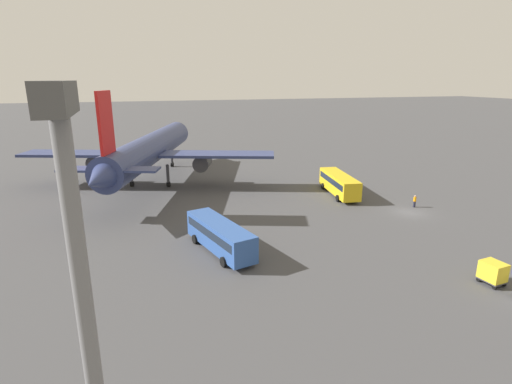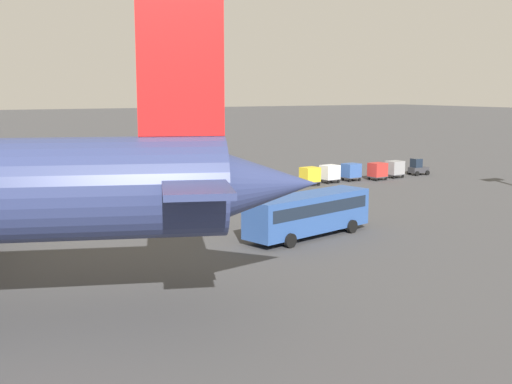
% 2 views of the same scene
% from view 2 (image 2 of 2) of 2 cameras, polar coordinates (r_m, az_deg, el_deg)
% --- Properties ---
extents(ground_plane, '(600.00, 600.00, 0.00)m').
position_cam_2_polar(ground_plane, '(69.70, -10.89, 0.13)').
color(ground_plane, '#424244').
extents(shuttle_bus_near, '(11.53, 4.45, 3.20)m').
position_cam_2_polar(shuttle_bus_near, '(62.30, -18.93, 0.53)').
color(shuttle_bus_near, gold).
rests_on(shuttle_bus_near, ground).
extents(shuttle_bus_far, '(11.11, 5.31, 3.16)m').
position_cam_2_polar(shuttle_bus_far, '(46.85, 4.68, -1.72)').
color(shuttle_bus_far, '#2D5199').
rests_on(shuttle_bus_far, ground).
extents(baggage_tug, '(2.42, 1.66, 2.10)m').
position_cam_2_polar(baggage_tug, '(83.38, 14.18, 2.12)').
color(baggage_tug, '#333338').
rests_on(baggage_tug, ground).
extents(worker_person, '(0.38, 0.38, 1.74)m').
position_cam_2_polar(worker_person, '(71.19, -12.81, 0.96)').
color(worker_person, '#1E1E2D').
rests_on(worker_person, ground).
extents(cargo_cart_grey, '(2.17, 1.89, 2.06)m').
position_cam_2_polar(cargo_cart_grey, '(80.09, 12.23, 2.09)').
color(cargo_cart_grey, '#38383D').
rests_on(cargo_cart_grey, ground).
extents(cargo_cart_red, '(2.17, 1.89, 2.06)m').
position_cam_2_polar(cargo_cart_red, '(77.60, 10.75, 1.92)').
color(cargo_cart_red, '#38383D').
rests_on(cargo_cart_red, ground).
extents(cargo_cart_blue, '(2.17, 1.89, 2.06)m').
position_cam_2_polar(cargo_cart_blue, '(76.40, 8.46, 1.87)').
color(cargo_cart_blue, '#38383D').
rests_on(cargo_cart_blue, ground).
extents(cargo_cart_white, '(2.17, 1.89, 2.06)m').
position_cam_2_polar(cargo_cart_white, '(74.45, 6.58, 1.72)').
color(cargo_cart_white, '#38383D').
rests_on(cargo_cart_white, ground).
extents(cargo_cart_yellow, '(2.17, 1.89, 2.06)m').
position_cam_2_polar(cargo_cart_yellow, '(72.15, 4.82, 1.52)').
color(cargo_cart_yellow, '#38383D').
rests_on(cargo_cart_yellow, ground).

